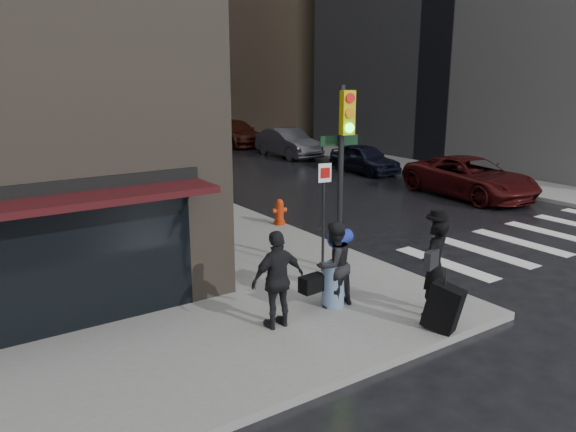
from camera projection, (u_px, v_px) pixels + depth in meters
The scene contains 15 objects.
ground at pixel (369, 308), 11.50m from camera, with size 140.00×140.00×0.00m, color black.
sidewalk_left at pixel (59, 153), 33.09m from camera, with size 4.00×50.00×0.15m, color slate.
sidewalk_right at pixel (255, 138), 40.45m from camera, with size 3.00×50.00×0.15m, color slate.
crosswalk at pixel (537, 238), 16.39m from camera, with size 8.50×3.00×0.01m.
bldg_right_far at pixel (211, 6), 68.98m from camera, with size 22.00×20.00×25.00m, color slate.
man_overcoat at pixel (436, 274), 10.51m from camera, with size 1.08×1.35×2.12m.
man_jeans at pixel (333, 264), 11.06m from camera, with size 1.26×0.74×1.74m.
man_greycoat at pixel (278, 279), 10.14m from camera, with size 1.08×0.47×1.83m.
traffic_light at pixel (342, 154), 12.60m from camera, with size 1.06×0.56×4.28m.
fire_hydrant at pixel (280, 213), 17.20m from camera, with size 0.46×0.35×0.80m.
parked_car_0 at pixel (470, 177), 21.61m from camera, with size 2.52×5.48×1.52m, color #3B0B0C.
parked_car_1 at pixel (364, 159), 26.80m from camera, with size 1.61×4.00×1.36m, color black.
parked_car_2 at pixel (288, 143), 31.76m from camera, with size 1.69×4.83×1.59m, color #444349.
parked_car_3 at pixel (235, 133), 36.86m from camera, with size 2.26×5.56×1.61m, color #3E140C.
parked_car_4 at pixel (203, 125), 42.33m from camera, with size 1.83×4.54×1.55m, color #410F0D.
Camera 1 is at (-7.37, -7.88, 4.71)m, focal length 35.00 mm.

